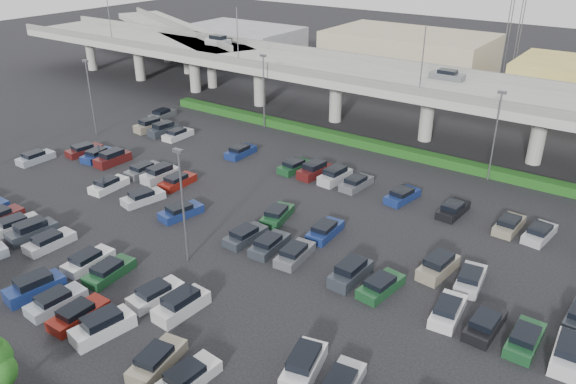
# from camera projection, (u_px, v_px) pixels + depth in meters

# --- Properties ---
(ground) EXTENTS (280.00, 280.00, 0.00)m
(ground) POSITION_uv_depth(u_px,v_px,m) (246.00, 224.00, 54.56)
(ground) COLOR black
(overpass) EXTENTS (150.00, 13.00, 15.80)m
(overpass) POSITION_uv_depth(u_px,v_px,m) (393.00, 83.00, 75.31)
(overpass) COLOR gray
(overpass) RESTS_ON ground
(on_ramp) EXTENTS (50.93, 30.13, 8.80)m
(on_ramp) POSITION_uv_depth(u_px,v_px,m) (176.00, 33.00, 110.36)
(on_ramp) COLOR gray
(on_ramp) RESTS_ON ground
(hedge) EXTENTS (66.00, 1.60, 1.10)m
(hedge) POSITION_uv_depth(u_px,v_px,m) (367.00, 144.00, 72.77)
(hedge) COLOR #123E13
(hedge) RESTS_ON ground
(parked_cars) EXTENTS (62.97, 41.62, 1.67)m
(parked_cars) POSITION_uv_depth(u_px,v_px,m) (213.00, 232.00, 51.90)
(parked_cars) COLOR silver
(parked_cars) RESTS_ON ground
(light_poles) EXTENTS (66.90, 48.38, 10.30)m
(light_poles) POSITION_uv_depth(u_px,v_px,m) (224.00, 149.00, 55.48)
(light_poles) COLOR #545459
(light_poles) RESTS_ON ground
(distant_buildings) EXTENTS (138.00, 24.00, 9.00)m
(distant_buildings) POSITION_uv_depth(u_px,v_px,m) (541.00, 76.00, 92.14)
(distant_buildings) COLOR gray
(distant_buildings) RESTS_ON ground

